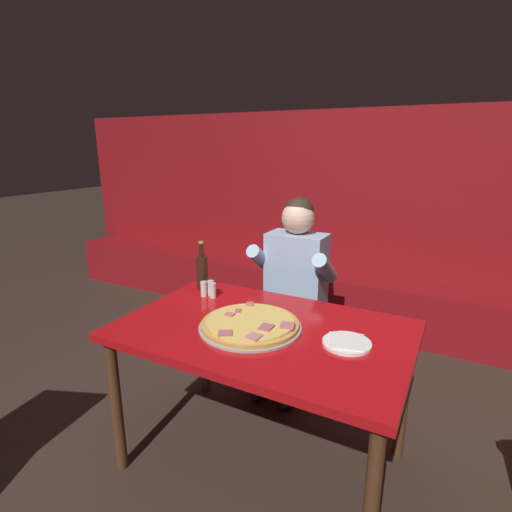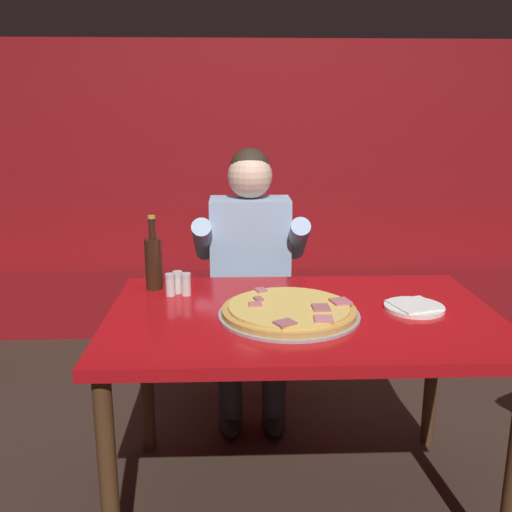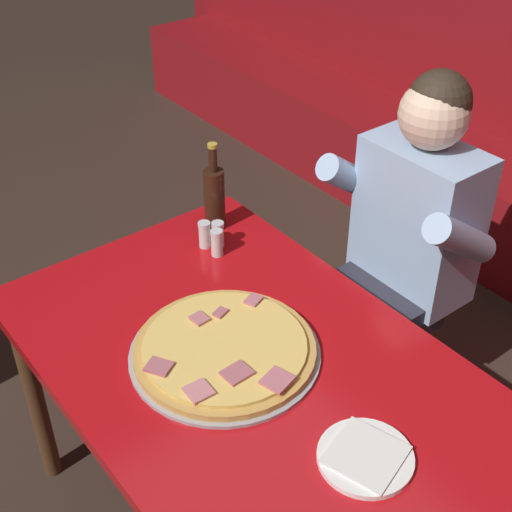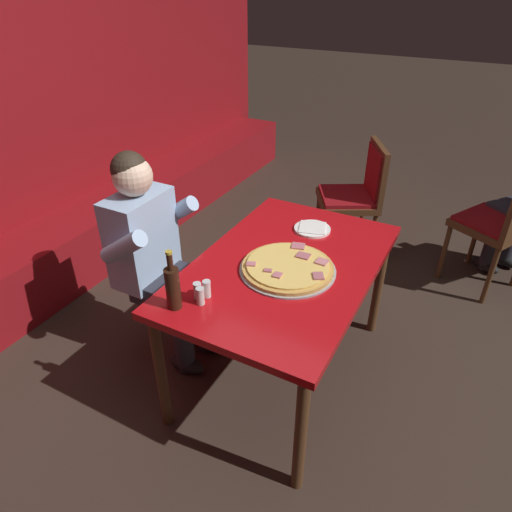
{
  "view_description": "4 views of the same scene",
  "coord_description": "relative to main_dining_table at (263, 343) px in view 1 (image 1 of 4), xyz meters",
  "views": [
    {
      "loc": [
        0.78,
        -1.54,
        1.6
      ],
      "look_at": [
        -0.21,
        0.33,
        1.0
      ],
      "focal_mm": 28.0,
      "sensor_mm": 36.0,
      "label": 1
    },
    {
      "loc": [
        -0.23,
        -1.86,
        1.45
      ],
      "look_at": [
        -0.16,
        0.07,
        0.95
      ],
      "focal_mm": 40.0,
      "sensor_mm": 36.0,
      "label": 2
    },
    {
      "loc": [
        1.03,
        -0.78,
        2.01
      ],
      "look_at": [
        -0.07,
        0.08,
        1.01
      ],
      "focal_mm": 50.0,
      "sensor_mm": 36.0,
      "label": 3
    },
    {
      "loc": [
        -1.79,
        -0.79,
        2.05
      ],
      "look_at": [
        -0.14,
        0.1,
        0.86
      ],
      "focal_mm": 32.0,
      "sensor_mm": 36.0,
      "label": 4
    }
  ],
  "objects": [
    {
      "name": "booth_wall_panel",
      "position": [
        0.0,
        2.18,
        0.27
      ],
      "size": [
        6.8,
        0.16,
        1.9
      ],
      "primitive_type": "cube",
      "color": "maroon",
      "rests_on": "ground_plane"
    },
    {
      "name": "shaker_black_pepper",
      "position": [
        -0.42,
        0.2,
        0.12
      ],
      "size": [
        0.04,
        0.04,
        0.09
      ],
      "color": "silver",
      "rests_on": "main_dining_table"
    },
    {
      "name": "shaker_oregano",
      "position": [
        -0.45,
        0.23,
        0.12
      ],
      "size": [
        0.04,
        0.04,
        0.09
      ],
      "color": "silver",
      "rests_on": "main_dining_table"
    },
    {
      "name": "beer_bottle",
      "position": [
        -0.55,
        0.29,
        0.19
      ],
      "size": [
        0.07,
        0.07,
        0.29
      ],
      "color": "black",
      "rests_on": "main_dining_table"
    },
    {
      "name": "main_dining_table",
      "position": [
        0.0,
        0.0,
        0.0
      ],
      "size": [
        1.35,
        0.87,
        0.76
      ],
      "color": "#4C2D19",
      "rests_on": "ground_plane"
    },
    {
      "name": "plate_white_paper",
      "position": [
        0.4,
        0.01,
        0.09
      ],
      "size": [
        0.21,
        0.21,
        0.02
      ],
      "color": "white",
      "rests_on": "main_dining_table"
    },
    {
      "name": "booth_bench",
      "position": [
        0.0,
        1.86,
        -0.45
      ],
      "size": [
        6.46,
        0.48,
        0.46
      ],
      "primitive_type": "cube",
      "color": "maroon",
      "rests_on": "ground_plane"
    },
    {
      "name": "ground_plane",
      "position": [
        0.0,
        0.0,
        -0.68
      ],
      "size": [
        24.0,
        24.0,
        0.0
      ],
      "primitive_type": "plane",
      "color": "#33261E"
    },
    {
      "name": "diner_seated_blue_shirt",
      "position": [
        -0.16,
        0.72,
        0.02
      ],
      "size": [
        0.53,
        0.53,
        1.27
      ],
      "color": "black",
      "rests_on": "ground_plane"
    },
    {
      "name": "pizza",
      "position": [
        -0.05,
        -0.04,
        0.1
      ],
      "size": [
        0.48,
        0.48,
        0.05
      ],
      "color": "#9E9EA3",
      "rests_on": "main_dining_table"
    },
    {
      "name": "shaker_parmesan",
      "position": [
        -0.48,
        0.2,
        0.12
      ],
      "size": [
        0.04,
        0.04,
        0.09
      ],
      "color": "silver",
      "rests_on": "main_dining_table"
    }
  ]
}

